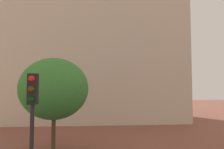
{
  "coord_description": "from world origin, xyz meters",
  "views": [
    {
      "loc": [
        -0.98,
        -3.15,
        4.36
      ],
      "look_at": [
        0.04,
        9.6,
        5.15
      ],
      "focal_mm": 34.15,
      "sensor_mm": 36.0,
      "label": 1
    }
  ],
  "objects": [
    {
      "name": "landmark_building",
      "position": [
        -1.65,
        27.19,
        11.01
      ],
      "size": [
        24.48,
        11.84,
        35.14
      ],
      "color": "beige",
      "rests_on": "ground_plane"
    },
    {
      "name": "traffic_light_pole",
      "position": [
        -2.79,
        3.21,
        3.33
      ],
      "size": [
        0.28,
        0.34,
        4.77
      ],
      "color": "black",
      "rests_on": "ground_plane"
    },
    {
      "name": "tree_curb_far",
      "position": [
        -3.75,
        11.67,
        4.29
      ],
      "size": [
        4.66,
        4.66,
        6.39
      ],
      "color": "#4C3823",
      "rests_on": "ground_plane"
    }
  ]
}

